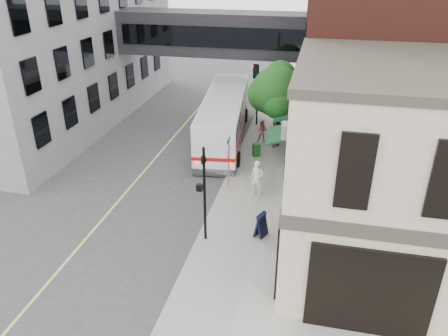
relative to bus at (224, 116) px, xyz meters
The scene contains 17 objects.
ground 14.05m from the bus, 84.22° to the right, with size 120.00×120.00×0.00m, color #38383A.
sidewalk_main 3.80m from the bus, ahead, with size 4.00×60.00×0.15m, color gray.
corner_building 15.96m from the bus, 48.84° to the right, with size 10.19×8.12×8.45m.
brick_building 12.58m from the bus, ahead, with size 13.76×18.00×14.00m.
opposite_building 16.59m from the bus, behind, with size 14.00×24.00×14.00m, color slate.
skyway_bridge 6.49m from the bus, 111.14° to the left, with size 14.00×3.18×3.00m.
traffic_signal_near 12.06m from the bus, 81.51° to the right, with size 0.44×0.22×4.60m.
traffic_signal_far 3.88m from the bus, 62.02° to the left, with size 0.53×0.28×4.50m.
street_sign_pole 7.10m from the bus, 75.36° to the right, with size 0.08×0.75×3.00m.
street_tree 4.24m from the bus, 10.26° to the right, with size 3.80×3.20×5.60m.
lane_marking 5.57m from the bus, 132.91° to the right, with size 0.12×40.00×0.01m, color #D8CC4C.
bus is the anchor object (origin of this frame).
pedestrian_a 8.12m from the bus, 64.94° to the right, with size 0.69×0.45×1.90m, color white.
pedestrian_b 2.84m from the bus, ahead, with size 0.75×0.59×1.55m, color #C88191.
pedestrian_c 3.87m from the bus, ahead, with size 1.11×0.64×1.71m, color black.
newspaper_box 3.87m from the bus, 43.71° to the right, with size 0.43×0.38×0.85m, color #145718.
sandwich_board 11.90m from the bus, 69.23° to the right, with size 0.41×0.64×1.15m, color black.
Camera 1 is at (4.78, -13.71, 11.78)m, focal length 35.00 mm.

